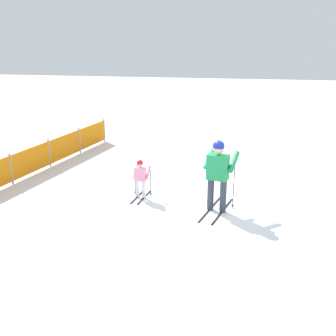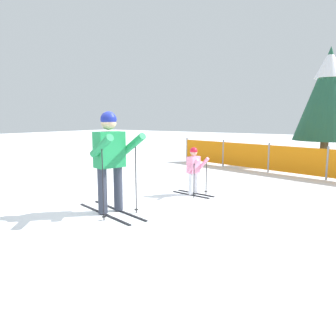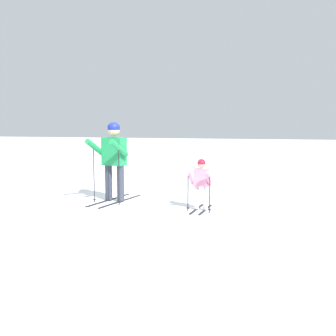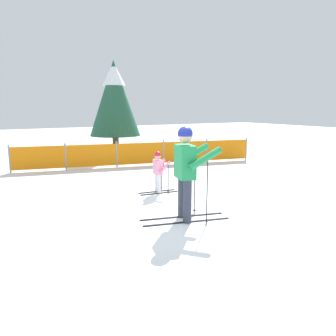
{
  "view_description": "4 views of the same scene",
  "coord_description": "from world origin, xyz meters",
  "px_view_note": "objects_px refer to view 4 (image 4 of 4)",
  "views": [
    {
      "loc": [
        -9.52,
        -0.58,
        4.31
      ],
      "look_at": [
        0.31,
        1.03,
        1.02
      ],
      "focal_mm": 45.0,
      "sensor_mm": 36.0,
      "label": 1
    },
    {
      "loc": [
        4.29,
        -4.37,
        1.7
      ],
      "look_at": [
        0.59,
        1.05,
        0.69
      ],
      "focal_mm": 35.0,
      "sensor_mm": 36.0,
      "label": 2
    },
    {
      "loc": [
        9.23,
        2.92,
        1.88
      ],
      "look_at": [
        0.84,
        1.17,
        0.87
      ],
      "focal_mm": 45.0,
      "sensor_mm": 36.0,
      "label": 3
    },
    {
      "loc": [
        -3.13,
        -5.29,
        2.16
      ],
      "look_at": [
        0.53,
        0.98,
        0.8
      ],
      "focal_mm": 35.0,
      "sensor_mm": 36.0,
      "label": 4
    }
  ],
  "objects_px": {
    "skier_adult": "(186,165)",
    "conifer_far": "(114,97)",
    "safety_fence": "(141,153)",
    "skier_child": "(158,169)"
  },
  "relations": [
    {
      "from": "skier_child",
      "to": "conifer_far",
      "type": "distance_m",
      "value": 7.3
    },
    {
      "from": "skier_adult",
      "to": "conifer_far",
      "type": "height_order",
      "value": "conifer_far"
    },
    {
      "from": "skier_child",
      "to": "safety_fence",
      "type": "relative_size",
      "value": 0.12
    },
    {
      "from": "skier_adult",
      "to": "conifer_far",
      "type": "distance_m",
      "value": 9.28
    },
    {
      "from": "skier_child",
      "to": "conifer_far",
      "type": "relative_size",
      "value": 0.25
    },
    {
      "from": "skier_adult",
      "to": "safety_fence",
      "type": "xyz_separation_m",
      "value": [
        1.8,
        5.81,
        -0.62
      ]
    },
    {
      "from": "skier_adult",
      "to": "conifer_far",
      "type": "xyz_separation_m",
      "value": [
        2.04,
        8.93,
        1.49
      ]
    },
    {
      "from": "safety_fence",
      "to": "conifer_far",
      "type": "relative_size",
      "value": 2.08
    },
    {
      "from": "conifer_far",
      "to": "safety_fence",
      "type": "bearing_deg",
      "value": -94.37
    },
    {
      "from": "skier_child",
      "to": "safety_fence",
      "type": "distance_m",
      "value": 3.96
    }
  ]
}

